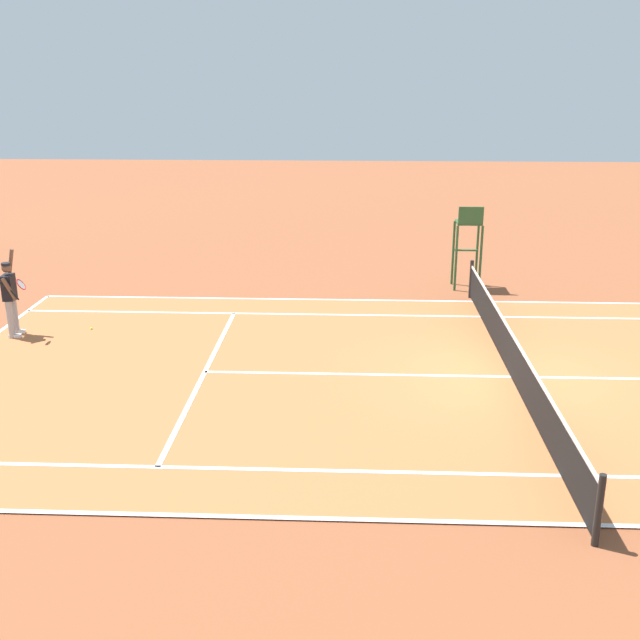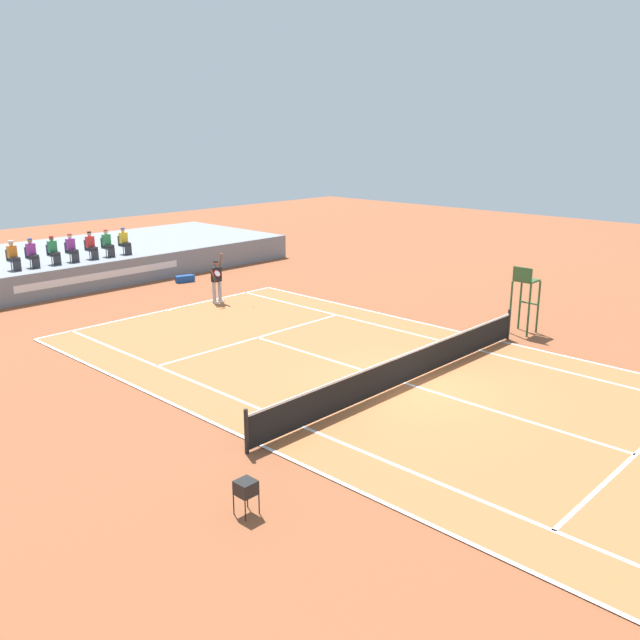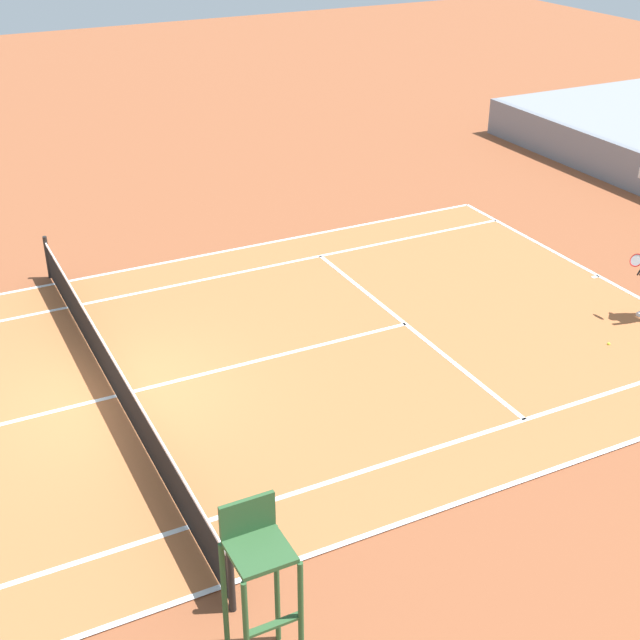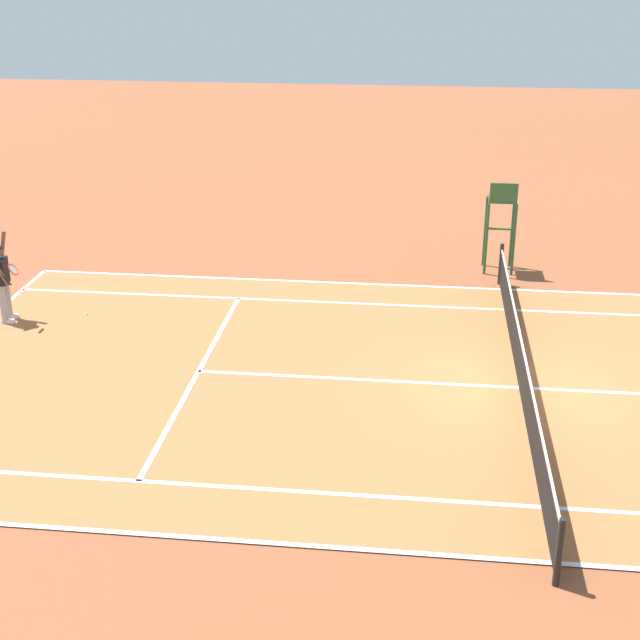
{
  "view_description": "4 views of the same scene",
  "coord_description": "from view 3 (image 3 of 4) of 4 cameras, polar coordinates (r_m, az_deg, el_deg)",
  "views": [
    {
      "loc": [
        -15.05,
        3.31,
        6.1
      ],
      "look_at": [
        0.64,
        3.99,
        1.0
      ],
      "focal_mm": 43.37,
      "sensor_mm": 36.0,
      "label": 1
    },
    {
      "loc": [
        -14.8,
        -10.71,
        7.04
      ],
      "look_at": [
        0.64,
        3.99,
        1.0
      ],
      "focal_mm": 37.81,
      "sensor_mm": 36.0,
      "label": 2
    },
    {
      "loc": [
        14.28,
        -2.87,
        9.08
      ],
      "look_at": [
        0.64,
        3.99,
        1.0
      ],
      "focal_mm": 49.53,
      "sensor_mm": 36.0,
      "label": 3
    },
    {
      "loc": [
        -16.39,
        2.02,
        8.14
      ],
      "look_at": [
        0.64,
        3.99,
        1.0
      ],
      "focal_mm": 51.55,
      "sensor_mm": 36.0,
      "label": 4
    }
  ],
  "objects": [
    {
      "name": "ground_plane",
      "position": [
        17.16,
        -13.03,
        -4.86
      ],
      "size": [
        80.0,
        80.0,
        0.0
      ],
      "primitive_type": "plane",
      "color": "brown"
    },
    {
      "name": "court",
      "position": [
        17.16,
        -13.03,
        -4.83
      ],
      "size": [
        11.08,
        23.88,
        0.03
      ],
      "color": "#B76638",
      "rests_on": "ground"
    },
    {
      "name": "net",
      "position": [
        16.89,
        -13.22,
        -3.37
      ],
      "size": [
        11.98,
        0.1,
        1.07
      ],
      "color": "black",
      "rests_on": "ground"
    },
    {
      "name": "tennis_ball",
      "position": [
        19.36,
        18.15,
        -1.48
      ],
      "size": [
        0.07,
        0.07,
        0.07
      ],
      "primitive_type": "sphere",
      "color": "#D1E533",
      "rests_on": "ground"
    },
    {
      "name": "umpire_chair",
      "position": [
        10.89,
        -3.99,
        -15.92
      ],
      "size": [
        0.77,
        0.77,
        2.44
      ],
      "color": "#2D562D",
      "rests_on": "ground"
    }
  ]
}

